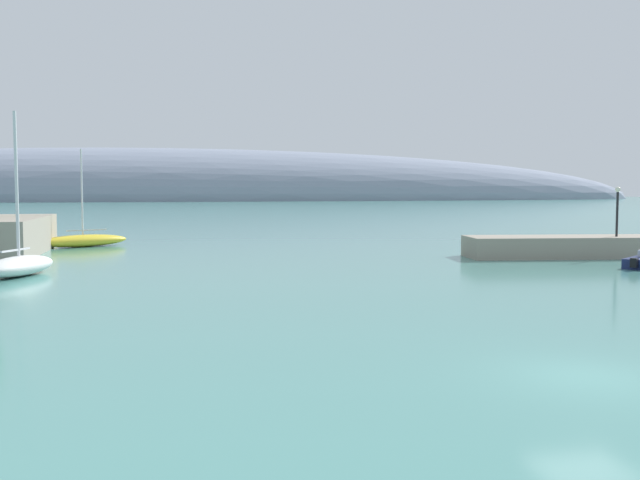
{
  "coord_description": "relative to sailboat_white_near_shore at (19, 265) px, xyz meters",
  "views": [
    {
      "loc": [
        -10.29,
        -16.53,
        4.79
      ],
      "look_at": [
        -2.25,
        22.74,
        1.88
      ],
      "focal_mm": 41.14,
      "sensor_mm": 36.0,
      "label": 1
    }
  ],
  "objects": [
    {
      "name": "distant_ridge",
      "position": [
        0.93,
        226.55,
        -0.61
      ],
      "size": [
        377.56,
        60.19,
        37.03
      ],
      "primitive_type": "ellipsoid",
      "color": "gray",
      "rests_on": "ground"
    },
    {
      "name": "water",
      "position": [
        18.32,
        -25.14,
        -0.61
      ],
      "size": [
        600.0,
        600.0,
        0.0
      ],
      "primitive_type": "plane",
      "color": "teal",
      "rests_on": "ground"
    },
    {
      "name": "sailboat_yellow_mid_mooring",
      "position": [
        1.16,
        19.27,
        -0.08
      ],
      "size": [
        7.26,
        5.05,
        7.79
      ],
      "rotation": [
        0.0,
        0.0,
        3.65
      ],
      "color": "yellow",
      "rests_on": "water"
    },
    {
      "name": "sailboat_white_near_shore",
      "position": [
        0.0,
        0.0,
        0.0
      ],
      "size": [
        4.11,
        6.12,
        8.81
      ],
      "rotation": [
        0.0,
        0.0,
        1.19
      ],
      "color": "white",
      "rests_on": "water"
    },
    {
      "name": "harbor_lamp_post",
      "position": [
        37.66,
        2.8,
        2.96
      ],
      "size": [
        0.36,
        0.36,
        3.37
      ],
      "color": "black",
      "rests_on": "breakwater_rocks"
    }
  ]
}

